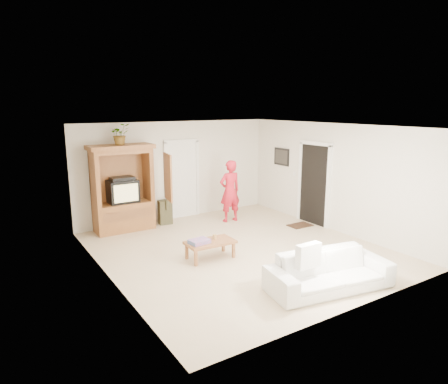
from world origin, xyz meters
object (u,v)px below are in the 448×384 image
(sofa, at_px, (329,271))
(coffee_table, at_px, (210,243))
(man, at_px, (230,191))
(armoire, at_px, (124,194))

(sofa, height_order, coffee_table, sofa)
(man, distance_m, sofa, 4.33)
(armoire, distance_m, man, 2.69)
(armoire, xyz_separation_m, man, (2.58, -0.75, -0.09))
(armoire, distance_m, sofa, 5.33)
(man, relative_size, sofa, 0.77)
(armoire, relative_size, sofa, 0.99)
(man, bearing_deg, sofa, 81.46)
(man, height_order, coffee_table, man)
(man, bearing_deg, coffee_table, 50.29)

